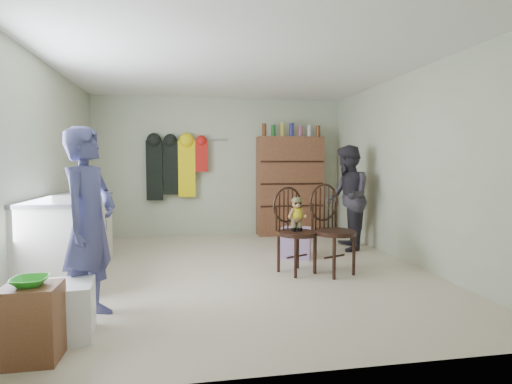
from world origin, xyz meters
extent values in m
plane|color=beige|center=(0.00, 0.00, 0.00)|extent=(5.00, 5.00, 0.00)
plane|color=#BAC0A1|center=(0.00, 2.50, 1.25)|extent=(4.50, 0.00, 4.50)
plane|color=#BAC0A1|center=(-2.25, 0.00, 1.25)|extent=(0.00, 5.00, 5.00)
plane|color=#BAC0A1|center=(2.25, 0.00, 1.25)|extent=(0.00, 5.00, 5.00)
plane|color=white|center=(0.00, 0.00, 2.50)|extent=(5.00, 5.00, 0.00)
cube|color=silver|center=(-1.95, 0.00, 0.45)|extent=(0.60, 1.80, 0.90)
cube|color=slate|center=(-1.95, 0.00, 0.92)|extent=(0.64, 1.86, 0.04)
cylinder|color=#99999E|center=(-1.64, -0.45, 0.54)|extent=(0.02, 0.02, 0.14)
cylinder|color=#99999E|center=(-1.64, 0.45, 0.54)|extent=(0.02, 0.02, 0.14)
cube|color=brown|center=(-1.66, -2.03, 0.26)|extent=(0.36, 0.31, 0.51)
imported|color=green|center=(-1.66, -2.03, 0.54)|extent=(0.23, 0.23, 0.06)
cube|color=white|center=(-1.56, -1.70, 0.21)|extent=(0.49, 0.47, 0.42)
cylinder|color=black|center=(0.67, -0.27, 0.48)|extent=(0.61, 0.61, 0.05)
cylinder|color=black|center=(0.59, -0.47, 0.23)|extent=(0.04, 0.04, 0.46)
cylinder|color=black|center=(0.87, -0.34, 0.23)|extent=(0.04, 0.04, 0.46)
cylinder|color=black|center=(0.46, -0.18, 0.23)|extent=(0.04, 0.04, 0.46)
cylinder|color=black|center=(0.74, -0.06, 0.23)|extent=(0.04, 0.04, 0.46)
torus|color=black|center=(0.59, -0.10, 0.81)|extent=(0.42, 0.21, 0.45)
cylinder|color=black|center=(0.43, -0.19, 0.66)|extent=(0.03, 0.03, 0.31)
cylinder|color=black|center=(0.76, -0.03, 0.66)|extent=(0.03, 0.03, 0.31)
cylinder|color=yellow|center=(0.67, -0.25, 0.72)|extent=(0.13, 0.13, 0.12)
cylinder|color=#475128|center=(0.67, -0.25, 0.60)|extent=(0.08, 0.08, 0.19)
sphere|color=#9E7042|center=(0.67, -0.25, 0.83)|extent=(0.11, 0.11, 0.11)
cylinder|color=#475128|center=(0.67, -0.25, 0.89)|extent=(0.10, 0.10, 0.04)
cube|color=black|center=(0.67, -0.30, 0.84)|extent=(0.08, 0.01, 0.02)
cylinder|color=black|center=(1.09, -0.39, 0.50)|extent=(0.63, 0.63, 0.05)
cylinder|color=black|center=(1.01, -0.60, 0.24)|extent=(0.04, 0.04, 0.48)
cylinder|color=black|center=(1.30, -0.48, 0.24)|extent=(0.04, 0.04, 0.48)
cylinder|color=black|center=(0.88, -0.30, 0.24)|extent=(0.04, 0.04, 0.48)
cylinder|color=black|center=(1.17, -0.17, 0.24)|extent=(0.04, 0.04, 0.48)
torus|color=black|center=(1.02, -0.22, 0.84)|extent=(0.44, 0.21, 0.46)
cylinder|color=black|center=(0.85, -0.30, 0.68)|extent=(0.03, 0.03, 0.32)
cylinder|color=black|center=(1.20, -0.15, 0.68)|extent=(0.03, 0.03, 0.32)
cube|color=pink|center=(0.87, 0.49, 0.21)|extent=(0.49, 0.44, 0.42)
imported|color=#424379|center=(-1.44, -1.34, 0.81)|extent=(0.56, 0.69, 1.62)
imported|color=#2D2B33|center=(1.78, 0.88, 0.80)|extent=(0.77, 0.89, 1.60)
cube|color=brown|center=(1.25, 2.30, 0.90)|extent=(1.20, 0.38, 1.80)
cube|color=black|center=(1.25, 2.11, 0.55)|extent=(1.16, 0.02, 0.03)
cube|color=black|center=(1.25, 2.11, 0.95)|extent=(1.16, 0.02, 0.03)
cube|color=black|center=(1.25, 2.11, 1.35)|extent=(1.16, 0.02, 0.03)
cylinder|color=#592D14|center=(0.75, 2.20, 1.91)|extent=(0.08, 0.08, 0.22)
cylinder|color=#19591E|center=(0.92, 2.20, 1.90)|extent=(0.08, 0.08, 0.20)
cylinder|color=#A59933|center=(1.08, 2.20, 1.92)|extent=(0.08, 0.08, 0.25)
cylinder|color=navy|center=(1.25, 2.20, 1.92)|extent=(0.09, 0.09, 0.24)
cylinder|color=#8C3F59|center=(1.42, 2.20, 1.90)|extent=(0.08, 0.08, 0.19)
cylinder|color=#B2B2B7|center=(1.58, 2.20, 1.90)|extent=(0.07, 0.07, 0.20)
cylinder|color=#592D14|center=(1.75, 2.20, 1.90)|extent=(0.08, 0.08, 0.20)
cylinder|color=#99999E|center=(-0.40, 2.44, 1.75)|extent=(1.00, 0.02, 0.02)
cube|color=black|center=(-1.18, 2.38, 1.19)|extent=(0.28, 0.10, 1.05)
cube|color=black|center=(-0.90, 2.38, 1.25)|extent=(0.26, 0.10, 0.95)
cube|color=yellow|center=(-0.62, 2.38, 1.22)|extent=(0.30, 0.10, 1.00)
cube|color=red|center=(-0.36, 2.38, 1.44)|extent=(0.22, 0.10, 0.55)
camera|label=1|loc=(-0.63, -4.83, 1.32)|focal=28.00mm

